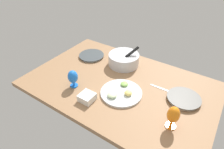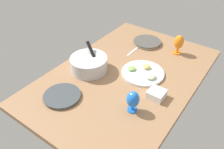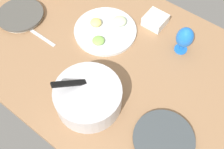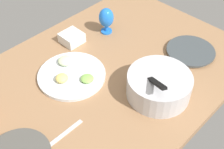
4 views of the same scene
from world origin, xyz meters
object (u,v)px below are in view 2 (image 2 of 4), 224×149
at_px(dinner_plate_right, 147,42).
at_px(mixing_bowl, 89,63).
at_px(hurricane_glass_blue, 133,100).
at_px(hurricane_glass_orange, 179,43).
at_px(fruit_platter, 143,73).
at_px(dinner_plate_left, 62,96).
at_px(square_bowl_white, 157,94).

relative_size(dinner_plate_right, mixing_bowl, 0.88).
relative_size(hurricane_glass_blue, hurricane_glass_orange, 0.88).
bearing_deg(hurricane_glass_blue, dinner_plate_right, 22.61).
distance_m(dinner_plate_right, hurricane_glass_orange, 0.32).
bearing_deg(hurricane_glass_orange, fruit_platter, 168.15).
bearing_deg(dinner_plate_left, hurricane_glass_orange, -22.46).
bearing_deg(mixing_bowl, dinner_plate_right, -15.04).
relative_size(dinner_plate_right, hurricane_glass_blue, 1.67).
relative_size(dinner_plate_right, square_bowl_white, 2.31).
height_order(mixing_bowl, fruit_platter, mixing_bowl).
xyz_separation_m(dinner_plate_left, dinner_plate_right, (1.02, -0.12, 0.00)).
distance_m(hurricane_glass_orange, square_bowl_white, 0.65).
relative_size(dinner_plate_left, hurricane_glass_orange, 1.47).
bearing_deg(hurricane_glass_orange, mixing_bowl, 143.91).
xyz_separation_m(dinner_plate_right, fruit_platter, (-0.45, -0.21, -0.00)).
bearing_deg(fruit_platter, hurricane_glass_blue, -160.30).
height_order(mixing_bowl, hurricane_glass_orange, mixing_bowl).
xyz_separation_m(dinner_plate_right, mixing_bowl, (-0.65, 0.18, 0.05)).
bearing_deg(square_bowl_white, dinner_plate_right, 33.63).
xyz_separation_m(dinner_plate_right, square_bowl_white, (-0.63, -0.42, 0.02)).
distance_m(hurricane_glass_blue, square_bowl_white, 0.23).
height_order(fruit_platter, hurricane_glass_blue, hurricane_glass_blue).
xyz_separation_m(dinner_plate_left, mixing_bowl, (0.36, 0.06, 0.05)).
relative_size(dinner_plate_left, hurricane_glass_blue, 1.68).
bearing_deg(mixing_bowl, square_bowl_white, -87.70).
xyz_separation_m(fruit_platter, hurricane_glass_blue, (-0.39, -0.14, 0.08)).
bearing_deg(hurricane_glass_blue, mixing_bowl, 70.90).
relative_size(dinner_plate_left, fruit_platter, 0.77).
distance_m(dinner_plate_left, hurricane_glass_blue, 0.51).
height_order(fruit_platter, square_bowl_white, square_bowl_white).
distance_m(dinner_plate_right, mixing_bowl, 0.68).
height_order(hurricane_glass_orange, square_bowl_white, hurricane_glass_orange).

